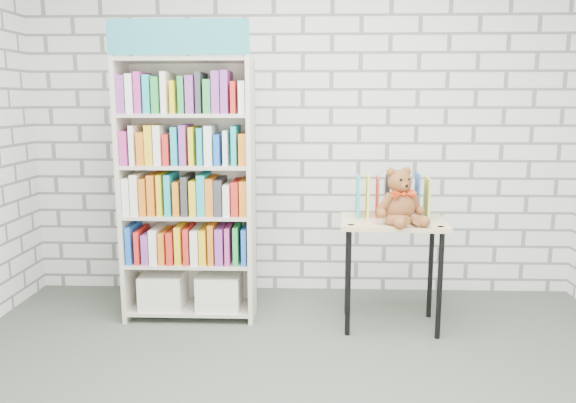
{
  "coord_description": "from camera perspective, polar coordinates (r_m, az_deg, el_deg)",
  "views": [
    {
      "loc": [
        0.04,
        -2.64,
        1.6
      ],
      "look_at": [
        -0.08,
        0.95,
        0.95
      ],
      "focal_mm": 35.0,
      "sensor_mm": 36.0,
      "label": 1
    }
  ],
  "objects": [
    {
      "name": "room_shell",
      "position": [
        2.65,
        1.09,
        14.19
      ],
      "size": [
        4.52,
        4.02,
        2.81
      ],
      "color": "silver",
      "rests_on": "ground"
    },
    {
      "name": "bookshelf",
      "position": [
        4.14,
        -10.07,
        1.32
      ],
      "size": [
        0.95,
        0.37,
        2.13
      ],
      "color": "beige",
      "rests_on": "ground"
    },
    {
      "name": "display_table",
      "position": [
        4.01,
        10.57,
        -3.37
      ],
      "size": [
        0.75,
        0.54,
        0.78
      ],
      "color": "tan",
      "rests_on": "ground"
    },
    {
      "name": "table_books",
      "position": [
        4.07,
        10.54,
        0.57
      ],
      "size": [
        0.52,
        0.25,
        0.3
      ],
      "color": "teal",
      "rests_on": "display_table"
    },
    {
      "name": "teddy_bear",
      "position": [
        3.85,
        11.35,
        0.02
      ],
      "size": [
        0.35,
        0.34,
        0.38
      ],
      "color": "brown",
      "rests_on": "display_table"
    }
  ]
}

